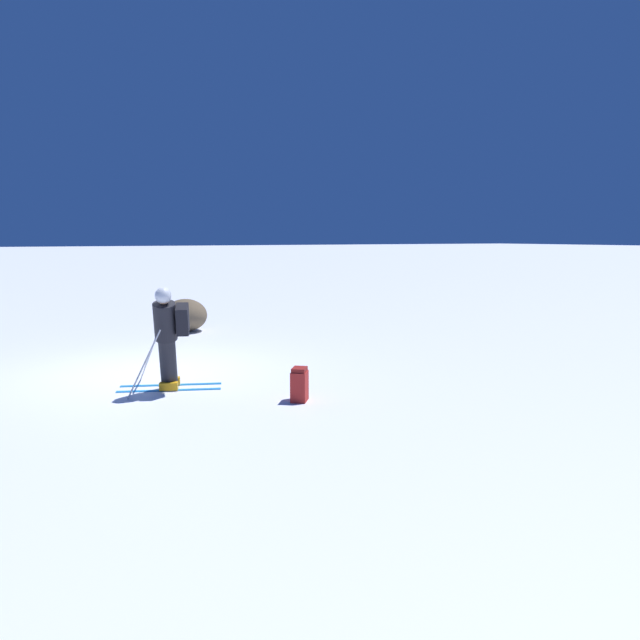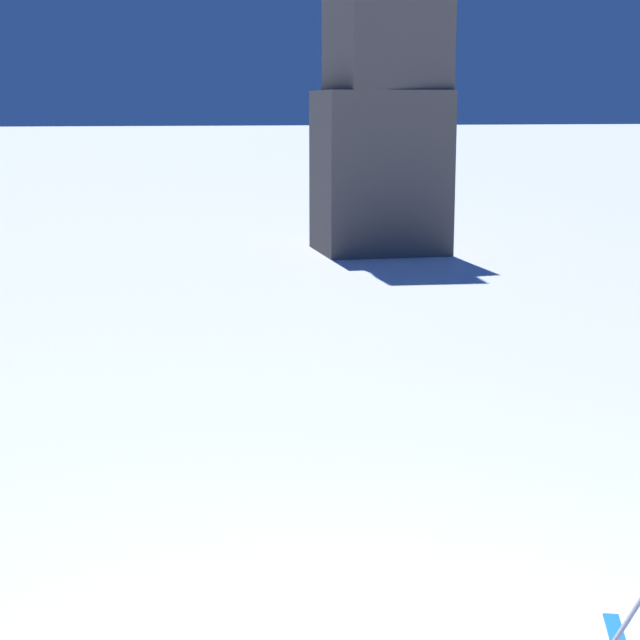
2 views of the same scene
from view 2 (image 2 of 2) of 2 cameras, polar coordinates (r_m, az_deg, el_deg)
rock_pillar at (r=21.69m, az=3.34°, el=13.80°), size 2.48×2.18×9.19m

